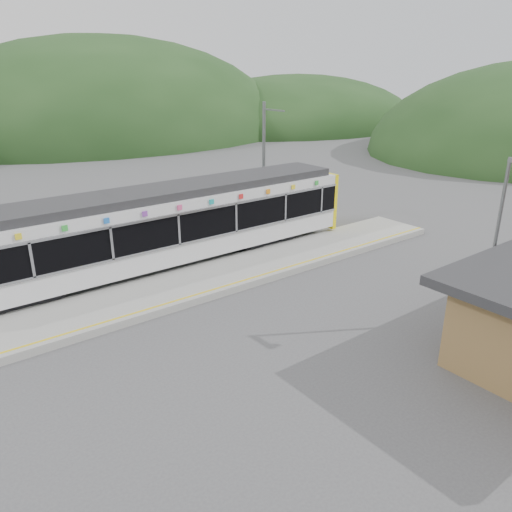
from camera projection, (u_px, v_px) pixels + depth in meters
ground at (259, 308)px, 19.24m from camera, size 120.00×120.00×0.00m
hills at (290, 242)px, 26.69m from camera, size 146.00×149.00×26.00m
platform at (213, 278)px, 21.64m from camera, size 26.00×3.20×0.30m
yellow_line at (230, 285)px, 20.62m from camera, size 26.00×0.10×0.01m
train at (153, 227)px, 22.20m from camera, size 20.44×3.01×3.74m
catenary_mast_east at (264, 163)px, 28.30m from camera, size 0.18×1.80×7.00m
lamp_post at (501, 229)px, 16.92m from camera, size 0.36×1.05×5.98m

